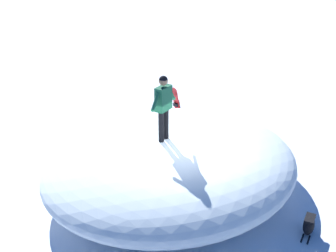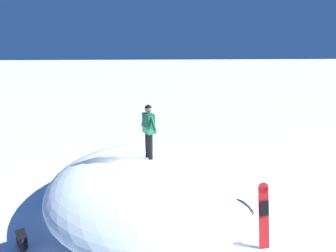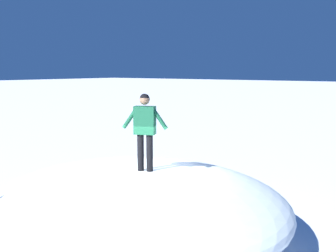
% 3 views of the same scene
% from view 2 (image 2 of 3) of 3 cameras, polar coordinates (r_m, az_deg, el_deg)
% --- Properties ---
extents(ground, '(240.00, 240.00, 0.00)m').
position_cam_2_polar(ground, '(9.17, -6.11, -15.94)').
color(ground, white).
extents(snow_mound, '(6.69, 7.34, 1.53)m').
position_cam_2_polar(snow_mound, '(8.80, -3.72, -11.63)').
color(snow_mound, white).
rests_on(snow_mound, ground).
extents(snowboarder_standing, '(0.48, 0.95, 1.65)m').
position_cam_2_polar(snowboarder_standing, '(8.40, -3.91, -0.20)').
color(snowboarder_standing, black).
rests_on(snowboarder_standing, snow_mound).
extents(snowboard_primary_upright, '(0.30, 0.38, 1.62)m').
position_cam_2_polar(snowboard_primary_upright, '(7.62, 18.61, -16.44)').
color(snowboard_primary_upright, red).
rests_on(snowboard_primary_upright, ground).
extents(backpack_far, '(0.49, 0.65, 0.46)m').
position_cam_2_polar(backpack_far, '(8.25, -27.23, -19.76)').
color(backpack_far, black).
rests_on(backpack_far, ground).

